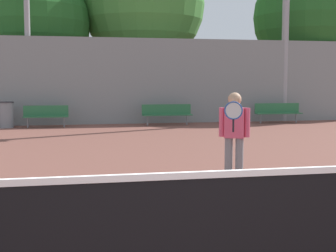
{
  "coord_description": "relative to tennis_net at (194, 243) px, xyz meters",
  "views": [
    {
      "loc": [
        -0.85,
        -3.26,
        1.76
      ],
      "look_at": [
        0.95,
        5.7,
        0.88
      ],
      "focal_mm": 50.0,
      "sensor_mm": 36.0,
      "label": 1
    }
  ],
  "objects": [
    {
      "name": "bench_by_gate",
      "position": [
        7.57,
        15.13,
        -0.06
      ],
      "size": [
        1.99,
        0.4,
        0.83
      ],
      "color": "#28663D",
      "rests_on": "ground_plane"
    },
    {
      "name": "tree_dark_dense",
      "position": [
        10.58,
        18.49,
        4.32
      ],
      "size": [
        5.35,
        5.35,
        7.57
      ],
      "color": "brown",
      "rests_on": "ground_plane"
    },
    {
      "name": "bench_courtside_near",
      "position": [
        -1.92,
        15.13,
        -0.06
      ],
      "size": [
        1.69,
        0.4,
        0.83
      ],
      "color": "#28663D",
      "rests_on": "ground_plane"
    },
    {
      "name": "tennis_player",
      "position": [
        1.89,
        4.49,
        0.33
      ],
      "size": [
        0.51,
        0.49,
        1.56
      ],
      "rotation": [
        0.0,
        0.0,
        -0.4
      ],
      "color": "slate",
      "rests_on": "ground_plane"
    },
    {
      "name": "tennis_net",
      "position": [
        0.0,
        0.0,
        0.0
      ],
      "size": [
        11.99,
        0.09,
        1.1
      ],
      "color": "#99999E",
      "rests_on": "ground_plane"
    },
    {
      "name": "tree_green_tall",
      "position": [
        2.58,
        19.97,
        4.94
      ],
      "size": [
        6.01,
        6.01,
        8.51
      ],
      "color": "brown",
      "rests_on": "ground_plane"
    },
    {
      "name": "bench_adjacent_court",
      "position": [
        2.79,
        15.13,
        -0.06
      ],
      "size": [
        2.01,
        0.4,
        0.83
      ],
      "color": "#28663D",
      "rests_on": "ground_plane"
    },
    {
      "name": "tree_green_broad",
      "position": [
        -2.5,
        19.33,
        3.85
      ],
      "size": [
        4.93,
        4.93,
        6.88
      ],
      "color": "brown",
      "rests_on": "ground_plane"
    },
    {
      "name": "back_fence",
      "position": [
        0.0,
        16.01,
        1.21
      ],
      "size": [
        24.62,
        0.06,
        3.53
      ],
      "color": "gray",
      "rests_on": "ground_plane"
    },
    {
      "name": "trash_bin",
      "position": [
        -3.42,
        15.22,
        -0.06
      ],
      "size": [
        0.64,
        0.64,
        0.99
      ],
      "color": "gray",
      "rests_on": "ground_plane"
    }
  ]
}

